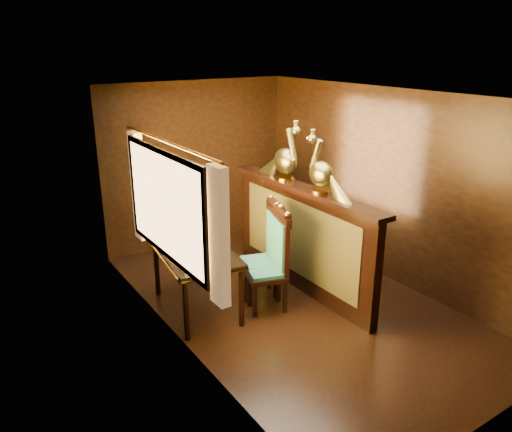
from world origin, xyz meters
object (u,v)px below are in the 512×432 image
object	(u,v)px
dining_table	(195,256)
peacock_left	(322,163)
peacock_right	(286,150)
chair_left	(275,256)
chair_right	(269,247)

from	to	relation	value
dining_table	peacock_left	distance (m)	1.81
peacock_left	peacock_right	distance (m)	0.69
chair_left	chair_right	distance (m)	0.26
dining_table	chair_left	distance (m)	0.94
chair_right	peacock_left	size ratio (longest dim) A/B	1.75
chair_right	peacock_right	xyz separation A→B (m)	(0.48, 0.33, 1.09)
peacock_left	chair_right	bearing A→B (deg)	143.36
chair_right	peacock_left	bearing A→B (deg)	-19.88
dining_table	chair_right	world-z (taller)	chair_right
chair_left	peacock_left	world-z (taller)	peacock_left
dining_table	chair_right	xyz separation A→B (m)	(0.90, -0.20, -0.03)
peacock_left	dining_table	bearing A→B (deg)	158.02
chair_right	dining_table	bearing A→B (deg)	-175.89
peacock_right	dining_table	bearing A→B (deg)	-174.64
chair_left	peacock_right	xyz separation A→B (m)	(0.56, 0.58, 1.10)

